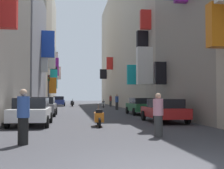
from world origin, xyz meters
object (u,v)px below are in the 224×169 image
Objects in this scene: parked_car_red at (164,110)px; traffic_light_near_corner at (49,86)px; parked_car_blue at (59,101)px; parked_car_white at (31,111)px; pedestrian_near_left at (111,101)px; scooter_black at (72,103)px; pedestrian_mid_street at (23,117)px; pedestrian_crossing at (158,115)px; parked_car_silver at (58,100)px; pedestrian_near_right at (117,102)px; parked_car_grey at (43,106)px; scooter_orange at (99,117)px; scooter_white at (103,104)px; parked_car_green at (141,106)px.

traffic_light_near_corner reaches higher than parked_car_red.
parked_car_blue is 31.30m from parked_car_white.
parked_car_blue is at bearing 156.88° from pedestrian_near_left.
scooter_black is 1.07× the size of pedestrian_mid_street.
scooter_black is 1.14× the size of pedestrian_crossing.
pedestrian_near_right is (7.32, -19.98, 0.08)m from parked_car_silver.
parked_car_grey is 14.10m from pedestrian_mid_street.
scooter_orange is (3.56, -38.25, -0.33)m from parked_car_silver.
pedestrian_near_right is at bearing 67.38° from parked_car_white.
parked_car_red is 6.40m from pedestrian_crossing.
parked_car_silver reaches higher than scooter_white.
parked_car_white is at bearing -105.77° from pedestrian_near_left.
parked_car_silver is 2.56× the size of pedestrian_crossing.
scooter_orange is (3.17, -32.33, -0.32)m from parked_car_blue.
parked_car_red is at bearing -79.95° from scooter_black.
parked_car_red is 1.01× the size of traffic_light_near_corner.
scooter_white is at bearing 95.33° from parked_car_green.
pedestrian_near_right is (-0.65, 8.94, 0.14)m from parked_car_green.
scooter_orange is at bearing 62.00° from pedestrian_mid_street.
pedestrian_near_left is (7.97, 20.37, 0.09)m from parked_car_grey.
parked_car_white is 2.28× the size of scooter_black.
parked_car_green is at bearing 79.12° from pedestrian_crossing.
parked_car_green is 8.96m from pedestrian_near_right.
traffic_light_near_corner reaches higher than parked_car_blue.
parked_car_green is 2.26× the size of scooter_orange.
parked_car_red is at bearing -93.35° from parked_car_green.
parked_car_white is 18.68m from pedestrian_near_right.
pedestrian_near_right reaches higher than parked_car_silver.
parked_car_silver reaches higher than parked_car_green.
scooter_black is at bearing 92.09° from scooter_orange.
parked_car_grey is at bearing -89.84° from parked_car_silver.
pedestrian_near_left is (4.49, 29.06, 0.40)m from scooter_orange.
pedestrian_near_right is (7.19, 17.25, 0.12)m from parked_car_white.
parked_car_grey is 14.67m from traffic_light_near_corner.
parked_car_red is at bearing 70.26° from pedestrian_crossing.
pedestrian_mid_street is (0.30, -37.72, 0.08)m from parked_car_blue.
pedestrian_crossing is at bearing -85.18° from scooter_black.
pedestrian_crossing is (-1.15, -29.07, 0.34)m from scooter_white.
parked_car_silver is 2.34× the size of scooter_white.
parked_car_silver is 2.25× the size of scooter_black.
scooter_white is 1.09× the size of pedestrian_crossing.
scooter_black is (-4.08, 5.67, 0.00)m from scooter_white.
parked_car_green reaches higher than scooter_black.
pedestrian_near_right reaches higher than scooter_orange.
parked_car_green is at bearing 64.69° from scooter_orange.
pedestrian_mid_street is at bearing -105.65° from pedestrian_near_right.
pedestrian_near_left is 0.99× the size of pedestrian_mid_street.
traffic_light_near_corner is at bearing 100.04° from scooter_orange.
pedestrian_mid_street reaches higher than parked_car_grey.
parked_car_grey is at bearing 111.78° from scooter_orange.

